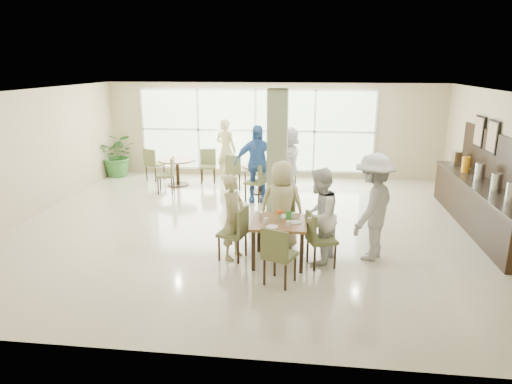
# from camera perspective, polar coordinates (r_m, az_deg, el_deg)

# --- Properties ---
(ground) EXTENTS (10.00, 10.00, 0.00)m
(ground) POSITION_cam_1_polar(r_m,az_deg,el_deg) (9.72, -0.32, -4.29)
(ground) COLOR beige
(ground) RESTS_ON ground
(room_shell) EXTENTS (10.00, 10.00, 10.00)m
(room_shell) POSITION_cam_1_polar(r_m,az_deg,el_deg) (9.28, -0.34, 5.64)
(room_shell) COLOR white
(room_shell) RESTS_ON ground
(window_bank) EXTENTS (7.00, 0.04, 7.00)m
(window_bank) POSITION_cam_1_polar(r_m,az_deg,el_deg) (13.76, -0.06, 7.69)
(window_bank) COLOR silver
(window_bank) RESTS_ON ground
(column) EXTENTS (0.45, 0.45, 2.80)m
(column) POSITION_cam_1_polar(r_m,az_deg,el_deg) (10.47, 2.68, 5.10)
(column) COLOR #6B7954
(column) RESTS_ON ground
(main_table) EXTENTS (0.94, 0.94, 0.75)m
(main_table) POSITION_cam_1_polar(r_m,az_deg,el_deg) (7.82, 2.93, -4.30)
(main_table) COLOR brown
(main_table) RESTS_ON ground
(round_table_left) EXTENTS (1.06, 1.06, 0.75)m
(round_table_left) POSITION_cam_1_polar(r_m,az_deg,el_deg) (13.03, -9.80, 3.27)
(round_table_left) COLOR brown
(round_table_left) RESTS_ON ground
(round_table_right) EXTENTS (1.03, 1.03, 0.75)m
(round_table_right) POSITION_cam_1_polar(r_m,az_deg,el_deg) (12.11, 0.58, 2.52)
(round_table_right) COLOR brown
(round_table_right) RESTS_ON ground
(chairs_main_table) EXTENTS (2.11, 2.16, 0.95)m
(chairs_main_table) POSITION_cam_1_polar(r_m,az_deg,el_deg) (7.87, 2.77, -5.55)
(chairs_main_table) COLOR brown
(chairs_main_table) RESTS_ON ground
(chairs_table_left) EXTENTS (2.17, 1.85, 0.95)m
(chairs_table_left) POSITION_cam_1_polar(r_m,az_deg,el_deg) (13.10, -9.94, 2.92)
(chairs_table_left) COLOR brown
(chairs_table_left) RESTS_ON ground
(chairs_table_right) EXTENTS (1.96, 1.85, 0.95)m
(chairs_table_right) POSITION_cam_1_polar(r_m,az_deg,el_deg) (12.16, 0.46, 2.17)
(chairs_table_right) COLOR brown
(chairs_table_right) RESTS_ON ground
(tabletop_clutter) EXTENTS (0.76, 0.76, 0.21)m
(tabletop_clutter) POSITION_cam_1_polar(r_m,az_deg,el_deg) (7.75, 3.05, -3.28)
(tabletop_clutter) COLOR white
(tabletop_clutter) RESTS_ON main_table
(buffet_counter) EXTENTS (0.64, 4.70, 1.95)m
(buffet_counter) POSITION_cam_1_polar(r_m,az_deg,el_deg) (10.57, 26.23, -1.16)
(buffet_counter) COLOR black
(buffet_counter) RESTS_ON ground
(framed_art_a) EXTENTS (0.05, 0.55, 0.70)m
(framed_art_a) POSITION_cam_1_polar(r_m,az_deg,el_deg) (10.85, 27.47, 6.14)
(framed_art_a) COLOR black
(framed_art_a) RESTS_ON ground
(framed_art_b) EXTENTS (0.05, 0.55, 0.70)m
(framed_art_b) POSITION_cam_1_polar(r_m,az_deg,el_deg) (11.60, 26.14, 6.82)
(framed_art_b) COLOR black
(framed_art_b) RESTS_ON ground
(potted_plant) EXTENTS (1.31, 1.31, 1.33)m
(potted_plant) POSITION_cam_1_polar(r_m,az_deg,el_deg) (14.50, -16.87, 4.48)
(potted_plant) COLOR #306C2B
(potted_plant) RESTS_ON ground
(teen_left) EXTENTS (0.54, 0.65, 1.51)m
(teen_left) POSITION_cam_1_polar(r_m,az_deg,el_deg) (7.96, -2.86, -3.16)
(teen_left) COLOR tan
(teen_left) RESTS_ON ground
(teen_far) EXTENTS (0.82, 0.46, 1.65)m
(teen_far) POSITION_cam_1_polar(r_m,az_deg,el_deg) (8.42, 3.21, -1.60)
(teen_far) COLOR tan
(teen_far) RESTS_ON ground
(teen_right) EXTENTS (0.88, 0.98, 1.67)m
(teen_right) POSITION_cam_1_polar(r_m,az_deg,el_deg) (7.82, 7.87, -3.02)
(teen_right) COLOR white
(teen_right) RESTS_ON ground
(teen_standing) EXTENTS (1.20, 1.41, 1.89)m
(teen_standing) POSITION_cam_1_polar(r_m,az_deg,el_deg) (8.13, 14.40, -1.84)
(teen_standing) COLOR #B2B2B4
(teen_standing) RESTS_ON ground
(adult_a) EXTENTS (1.18, 0.75, 1.91)m
(adult_a) POSITION_cam_1_polar(r_m,az_deg,el_deg) (11.26, 0.09, 3.57)
(adult_a) COLOR #3D6DB8
(adult_a) RESTS_ON ground
(adult_b) EXTENTS (1.22, 1.79, 1.77)m
(adult_b) POSITION_cam_1_polar(r_m,az_deg,el_deg) (11.99, 4.15, 3.95)
(adult_b) COLOR white
(adult_b) RESTS_ON ground
(adult_standing) EXTENTS (0.78, 0.66, 1.82)m
(adult_standing) POSITION_cam_1_polar(r_m,az_deg,el_deg) (13.40, -3.77, 5.30)
(adult_standing) COLOR tan
(adult_standing) RESTS_ON ground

